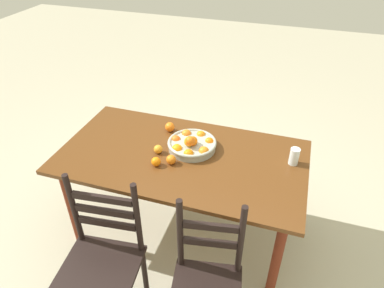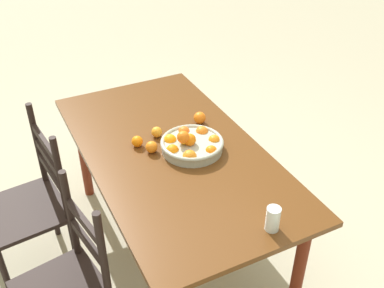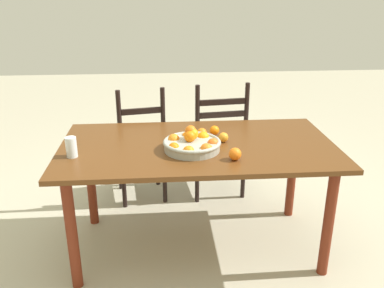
{
  "view_description": "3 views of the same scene",
  "coord_description": "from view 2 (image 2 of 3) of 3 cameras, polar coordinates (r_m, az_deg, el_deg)",
  "views": [
    {
      "loc": [
        -0.67,
        1.83,
        2.23
      ],
      "look_at": [
        -0.04,
        -0.1,
        0.8
      ],
      "focal_mm": 32.31,
      "sensor_mm": 36.0,
      "label": 1
    },
    {
      "loc": [
        -1.92,
        0.84,
        2.24
      ],
      "look_at": [
        -0.04,
        -0.1,
        0.8
      ],
      "focal_mm": 42.97,
      "sensor_mm": 36.0,
      "label": 2
    },
    {
      "loc": [
        -0.23,
        -2.41,
        1.7
      ],
      "look_at": [
        -0.04,
        -0.1,
        0.8
      ],
      "focal_mm": 38.39,
      "sensor_mm": 36.0,
      "label": 3
    }
  ],
  "objects": [
    {
      "name": "orange_loose_0",
      "position": [
        2.67,
        -4.4,
        1.49
      ],
      "size": [
        0.06,
        0.06,
        0.06
      ],
      "primitive_type": "sphere",
      "color": "orange",
      "rests_on": "dining_table"
    },
    {
      "name": "orange_loose_2",
      "position": [
        2.6,
        -6.82,
        0.33
      ],
      "size": [
        0.06,
        0.06,
        0.06
      ],
      "primitive_type": "sphere",
      "color": "orange",
      "rests_on": "dining_table"
    },
    {
      "name": "chair_near_window",
      "position": [
        2.35,
        -15.03,
        -16.68
      ],
      "size": [
        0.45,
        0.45,
        0.98
      ],
      "rotation": [
        0.0,
        0.0,
        3.32
      ],
      "color": "black",
      "rests_on": "ground"
    },
    {
      "name": "drinking_glass",
      "position": [
        2.09,
        10.0,
        -9.13
      ],
      "size": [
        0.07,
        0.07,
        0.12
      ],
      "primitive_type": "cylinder",
      "color": "silver",
      "rests_on": "dining_table"
    },
    {
      "name": "chair_by_cabinet",
      "position": [
        2.79,
        -19.33,
        -7.2
      ],
      "size": [
        0.5,
        0.5,
        1.0
      ],
      "rotation": [
        0.0,
        0.0,
        3.25
      ],
      "color": "black",
      "rests_on": "ground"
    },
    {
      "name": "orange_loose_1",
      "position": [
        2.54,
        -5.04,
        -0.38
      ],
      "size": [
        0.07,
        0.07,
        0.07
      ],
      "primitive_type": "sphere",
      "color": "orange",
      "rests_on": "dining_table"
    },
    {
      "name": "fruit_bowl",
      "position": [
        2.54,
        -0.1,
        -0.0
      ],
      "size": [
        0.35,
        0.35,
        0.14
      ],
      "color": "#A5A99D",
      "rests_on": "dining_table"
    },
    {
      "name": "orange_loose_3",
      "position": [
        2.79,
        0.97,
        3.27
      ],
      "size": [
        0.07,
        0.07,
        0.07
      ],
      "primitive_type": "sphere",
      "color": "orange",
      "rests_on": "dining_table"
    },
    {
      "name": "ground_plane",
      "position": [
        3.07,
        -2.05,
        -12.41
      ],
      "size": [
        12.0,
        12.0,
        0.0
      ],
      "primitive_type": "plane",
      "color": "#B6B096"
    },
    {
      "name": "dining_table",
      "position": [
        2.62,
        -2.35,
        -2.4
      ],
      "size": [
        1.73,
        0.93,
        0.76
      ],
      "color": "#5B3315",
      "rests_on": "ground"
    }
  ]
}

